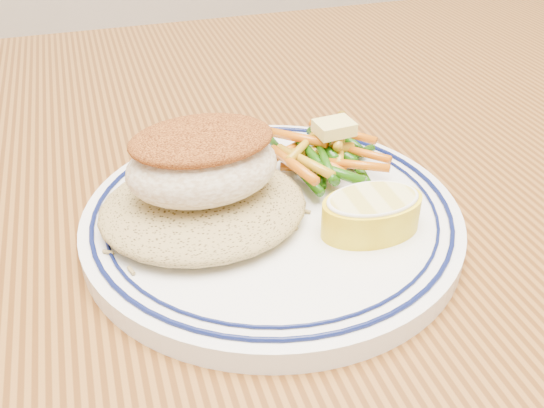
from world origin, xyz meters
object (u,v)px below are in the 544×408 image
Objects in this scene: vegetable_pile at (323,153)px; lemon_wedge at (371,212)px; plate at (272,217)px; rice_pilaf at (203,203)px; fish_fillet at (202,160)px; dining_table at (306,311)px.

lemon_wedge is (0.00, -0.08, 0.00)m from vegetable_pile.
lemon_wedge is at bearing -89.59° from vegetable_pile.
rice_pilaf is (-0.04, 0.00, 0.02)m from plate.
rice_pilaf is 1.39× the size of fish_fillet.
lemon_wedge is (0.02, -0.05, 0.13)m from dining_table.
lemon_wedge is (0.10, -0.04, 0.00)m from rice_pilaf.
rice_pilaf is at bearing 155.79° from lemon_wedge.
vegetable_pile is at bearing 20.39° from fish_fillet.
fish_fillet is 0.11m from lemon_wedge.
fish_fillet reaches higher than rice_pilaf.
rice_pilaf is 0.03m from fish_fillet.
lemon_wedge reaches higher than plate.
plate is at bearing 142.61° from lemon_wedge.
vegetable_pile is 1.60× the size of lemon_wedge.
lemon_wedge is at bearing -37.39° from plate.
lemon_wedge is (0.05, -0.04, 0.02)m from plate.
plate is 3.84× the size of lemon_wedge.
dining_table is 23.27× the size of lemon_wedge.
plate is 0.07m from lemon_wedge.
rice_pilaf reaches higher than dining_table.
rice_pilaf is 0.11m from lemon_wedge.
plate is 0.06m from fish_fillet.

